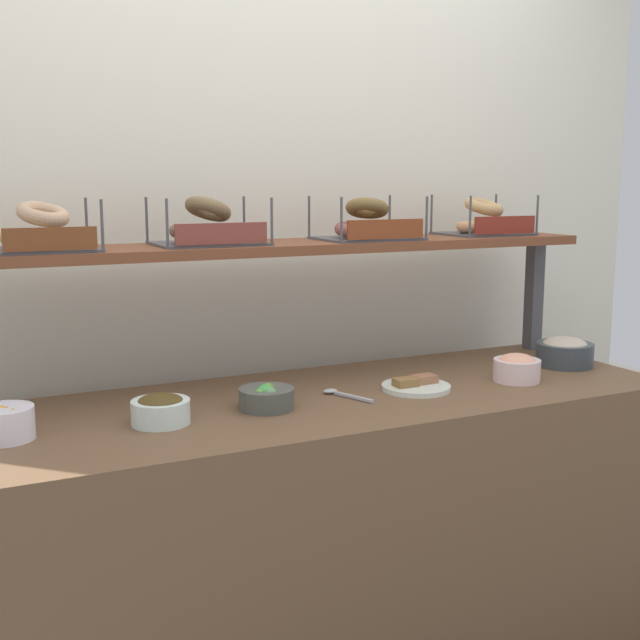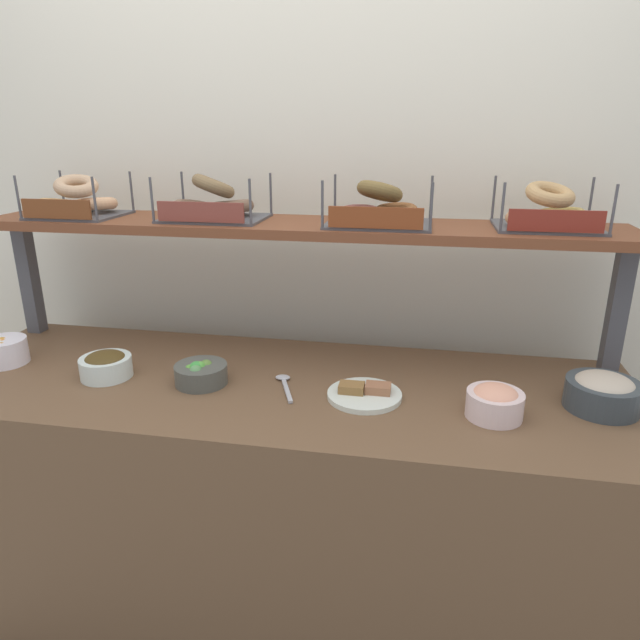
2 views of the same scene
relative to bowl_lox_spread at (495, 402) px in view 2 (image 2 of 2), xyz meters
The scene contains 17 objects.
ground_plane 1.08m from the bowl_lox_spread, behind, with size 8.00×8.00×0.00m, color #595651.
back_wall 0.94m from the bowl_lox_spread, 132.98° to the left, with size 3.28×0.06×2.40m, color white.
deli_counter 0.77m from the bowl_lox_spread, behind, with size 2.08×0.70×0.85m, color brown.
shelf_riser_left 1.64m from the bowl_lox_spread, 166.90° to the left, with size 0.05×0.05×0.40m, color #4C4C51.
shelf_riser_right 0.55m from the bowl_lox_spread, 44.43° to the left, with size 0.05×0.05×0.40m, color #4C4C51.
upper_shelf 0.80m from the bowl_lox_spread, 148.60° to the left, with size 2.04×0.32×0.03m, color brown.
bowl_lox_spread is the anchor object (origin of this frame).
bowl_tuna_salad 0.30m from the bowl_lox_spread, 18.88° to the left, with size 0.19×0.19×0.10m.
bowl_chocolate_spread 1.12m from the bowl_lox_spread, behind, with size 0.15×0.15×0.08m.
bowl_veggie_mix 0.82m from the bowl_lox_spread, behind, with size 0.15×0.15×0.07m.
bowl_fruit_salad 1.49m from the bowl_lox_spread, behind, with size 0.14×0.14×0.08m.
serving_plate_white 0.35m from the bowl_lox_spread, behind, with size 0.21×0.21×0.04m.
serving_spoon_near_plate 0.58m from the bowl_lox_spread, behind, with size 0.09×0.17×0.01m.
bagel_basket_plain 1.45m from the bowl_lox_spread, 165.33° to the left, with size 0.29×0.26×0.14m.
bagel_basket_poppy 1.04m from the bowl_lox_spread, 157.07° to the left, with size 0.32×0.26×0.15m.
bagel_basket_cinnamon_raisin 0.66m from the bowl_lox_spread, 134.39° to the left, with size 0.32×0.26×0.14m.
bagel_basket_sesame 0.60m from the bowl_lox_spread, 69.24° to the left, with size 0.30×0.24×0.14m.
Camera 2 is at (0.40, -1.46, 1.56)m, focal length 31.58 mm.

